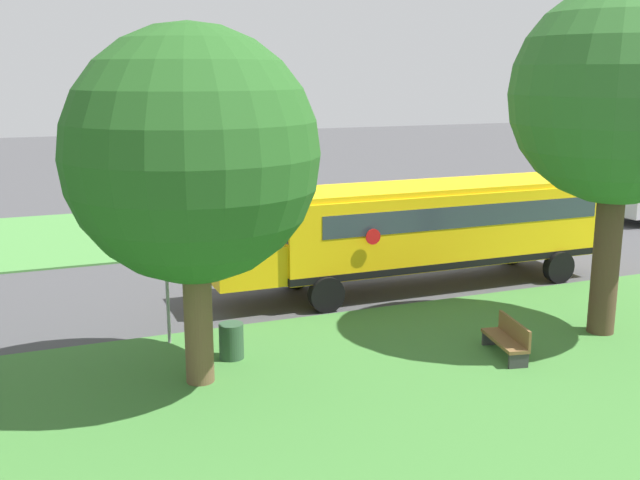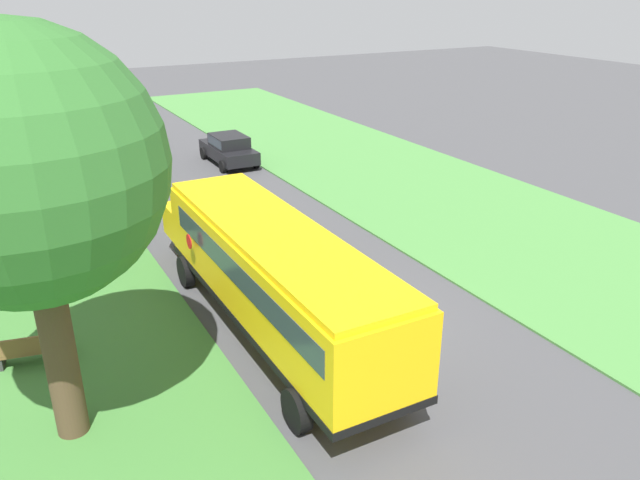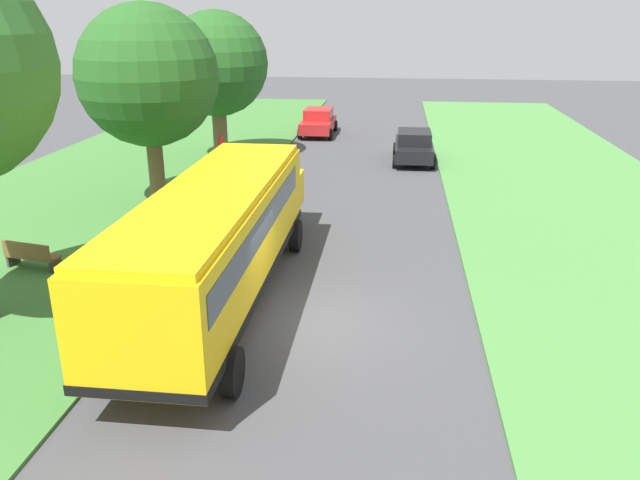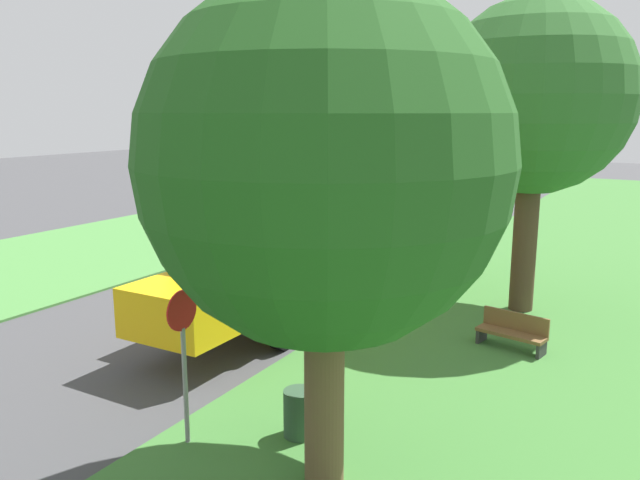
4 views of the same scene
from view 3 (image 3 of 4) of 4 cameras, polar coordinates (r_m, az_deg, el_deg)
name	(u,v)px [view 3 (image 3 of 4)]	position (r m, az deg, el deg)	size (l,w,h in m)	color
ground_plane	(310,323)	(15.13, -0.94, -7.57)	(120.00, 120.00, 0.00)	#424244
school_bus	(220,232)	(15.58, -9.14, 0.72)	(2.84, 12.42, 3.16)	yellow
car_black_nearest	(414,144)	(31.55, 8.57, 8.63)	(2.02, 4.40, 1.56)	black
car_red_middle	(318,120)	(38.48, -0.15, 10.90)	(2.02, 4.40, 1.56)	#B21E1E
oak_tree_roadside_mid	(145,74)	(24.22, -15.67, 14.37)	(5.13, 5.13, 7.43)	brown
oak_tree_far_end	(214,64)	(31.58, -9.70, 15.55)	(5.00, 5.00, 7.19)	brown
stop_sign	(222,161)	(24.03, -8.94, 7.13)	(0.08, 0.68, 2.74)	gray
park_bench	(31,256)	(19.66, -24.91, -1.32)	(1.67, 0.80, 0.92)	brown
trash_bin	(176,201)	(23.77, -13.05, 3.51)	(0.56, 0.56, 0.90)	#2D4C33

